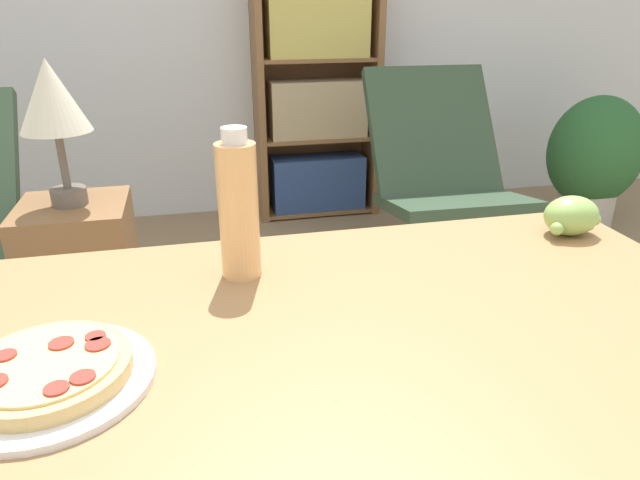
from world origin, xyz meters
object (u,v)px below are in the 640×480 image
at_px(pizza_on_plate, 48,374).
at_px(bookshelf, 317,105).
at_px(grape_bunch, 571,217).
at_px(lounge_chair_far, 441,209).
at_px(table_lamp, 52,103).
at_px(potted_plant_floor, 594,158).
at_px(side_table, 85,282).
at_px(drink_bottle, 238,209).

relative_size(pizza_on_plate, bookshelf, 0.19).
bearing_deg(grape_bunch, lounge_chair_far, 74.90).
xyz_separation_m(pizza_on_plate, table_lamp, (-0.20, 1.22, 0.13)).
xyz_separation_m(lounge_chair_far, table_lamp, (-1.47, -0.39, 0.59)).
bearing_deg(potted_plant_floor, lounge_chair_far, -161.58).
distance_m(bookshelf, table_lamp, 1.69).
bearing_deg(side_table, potted_plant_floor, 16.38).
height_order(grape_bunch, bookshelf, bookshelf).
bearing_deg(lounge_chair_far, grape_bunch, -103.22).
bearing_deg(pizza_on_plate, side_table, 99.23).
distance_m(lounge_chair_far, side_table, 1.52).
height_order(grape_bunch, table_lamp, table_lamp).
distance_m(lounge_chair_far, potted_plant_floor, 1.09).
distance_m(lounge_chair_far, table_lamp, 1.64).
bearing_deg(table_lamp, side_table, 90.00).
xyz_separation_m(pizza_on_plate, drink_bottle, (0.26, 0.25, 0.10)).
xyz_separation_m(pizza_on_plate, bookshelf, (0.89, 2.48, -0.12)).
bearing_deg(bookshelf, grape_bunch, -89.39).
distance_m(grape_bunch, potted_plant_floor, 2.22).
xyz_separation_m(lounge_chair_far, potted_plant_floor, (1.03, 0.34, 0.09)).
distance_m(drink_bottle, bookshelf, 2.33).
xyz_separation_m(table_lamp, potted_plant_floor, (2.51, 0.74, -0.51)).
relative_size(bookshelf, table_lamp, 2.92).
relative_size(drink_bottle, lounge_chair_far, 0.29).
bearing_deg(table_lamp, pizza_on_plate, -80.77).
relative_size(grape_bunch, drink_bottle, 0.45).
xyz_separation_m(drink_bottle, lounge_chair_far, (1.01, 1.37, -0.57)).
bearing_deg(table_lamp, lounge_chair_far, 14.92).
bearing_deg(side_table, pizza_on_plate, -80.77).
xyz_separation_m(grape_bunch, bookshelf, (-0.02, 2.20, -0.15)).
relative_size(drink_bottle, potted_plant_floor, 0.36).
xyz_separation_m(grape_bunch, potted_plant_floor, (1.39, 1.68, -0.40)).
bearing_deg(bookshelf, pizza_on_plate, -109.76).
distance_m(drink_bottle, lounge_chair_far, 1.79).
relative_size(lounge_chair_far, potted_plant_floor, 1.24).
bearing_deg(pizza_on_plate, drink_bottle, 43.82).
distance_m(grape_bunch, drink_bottle, 0.66).
bearing_deg(potted_plant_floor, pizza_on_plate, -139.69).
height_order(pizza_on_plate, drink_bottle, drink_bottle).
bearing_deg(bookshelf, potted_plant_floor, -20.31).
relative_size(lounge_chair_far, bookshelf, 0.67).
height_order(grape_bunch, potted_plant_floor, grape_bunch).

